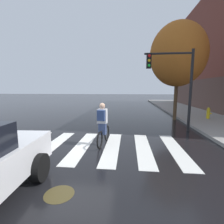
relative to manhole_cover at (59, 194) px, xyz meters
name	(u,v)px	position (x,y,z in m)	size (l,w,h in m)	color
ground_plane	(80,146)	(-0.40, 2.92, 0.00)	(120.00, 120.00, 0.00)	black
crosswalk_stripes	(82,146)	(-0.33, 2.92, 0.00)	(7.64, 3.51, 0.01)	silver
manhole_cover	(59,194)	(0.00, 0.00, 0.00)	(0.64, 0.64, 0.01)	#473D1E
cyclist	(103,124)	(0.45, 3.13, 0.84)	(0.39, 1.70, 1.69)	black
traffic_light_near	(175,76)	(3.80, 5.73, 2.86)	(2.47, 0.28, 4.20)	black
fire_hydrant	(208,113)	(7.04, 8.83, 0.53)	(0.33, 0.22, 0.78)	gold
street_tree_near	(178,55)	(4.80, 8.96, 4.54)	(3.78, 3.78, 6.72)	#4C3823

